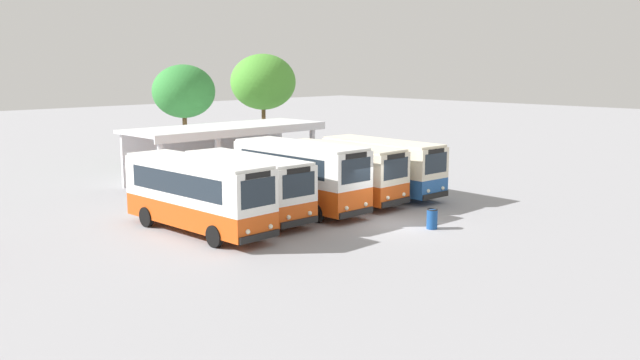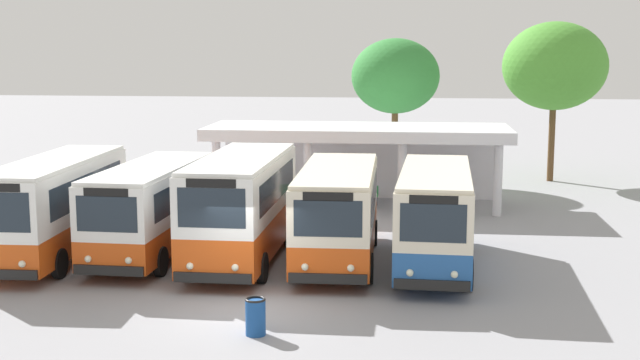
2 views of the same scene
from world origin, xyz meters
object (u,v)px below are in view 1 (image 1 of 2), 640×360
(city_bus_second_in_row, at_px, (247,185))
(waiting_chair_middle_seat, at_px, (238,170))
(city_bus_fifth_blue, at_px, (382,165))
(city_bus_nearest_orange, at_px, (198,192))
(city_bus_fourth_amber, at_px, (340,170))
(litter_bin_apron, at_px, (432,219))
(city_bus_middle_cream, at_px, (300,174))
(waiting_chair_second_from_end, at_px, (230,172))
(waiting_chair_end_by_column, at_px, (221,173))

(city_bus_second_in_row, height_order, waiting_chair_middle_seat, city_bus_second_in_row)
(city_bus_fifth_blue, bearing_deg, city_bus_nearest_orange, 179.90)
(city_bus_nearest_orange, height_order, city_bus_fifth_blue, city_bus_nearest_orange)
(city_bus_nearest_orange, relative_size, city_bus_fourth_amber, 1.07)
(city_bus_nearest_orange, distance_m, waiting_chair_middle_seat, 13.96)
(city_bus_fifth_blue, relative_size, waiting_chair_middle_seat, 8.90)
(city_bus_second_in_row, distance_m, litter_bin_apron, 8.60)
(city_bus_middle_cream, height_order, waiting_chair_second_from_end, city_bus_middle_cream)
(litter_bin_apron, bearing_deg, city_bus_fourth_amber, 79.21)
(waiting_chair_middle_seat, relative_size, litter_bin_apron, 0.96)
(waiting_chair_second_from_end, height_order, litter_bin_apron, litter_bin_apron)
(city_bus_fifth_blue, distance_m, waiting_chair_middle_seat, 10.30)
(city_bus_fifth_blue, relative_size, waiting_chair_end_by_column, 8.90)
(city_bus_fourth_amber, xyz_separation_m, waiting_chair_middle_seat, (0.66, 9.63, -1.16))
(city_bus_second_in_row, bearing_deg, waiting_chair_middle_seat, 54.80)
(waiting_chair_middle_seat, bearing_deg, city_bus_second_in_row, -125.20)
(city_bus_second_in_row, distance_m, city_bus_fifth_blue, 9.07)
(city_bus_second_in_row, relative_size, city_bus_fourth_amber, 0.99)
(city_bus_nearest_orange, distance_m, city_bus_second_in_row, 3.05)
(city_bus_fifth_blue, bearing_deg, waiting_chair_middle_seat, 103.30)
(waiting_chair_second_from_end, height_order, waiting_chair_middle_seat, same)
(city_bus_middle_cream, bearing_deg, city_bus_nearest_orange, -179.11)
(city_bus_fifth_blue, bearing_deg, city_bus_second_in_row, 177.13)
(city_bus_second_in_row, bearing_deg, waiting_chair_end_by_column, 60.20)
(city_bus_fourth_amber, bearing_deg, waiting_chair_middle_seat, 86.06)
(city_bus_nearest_orange, bearing_deg, waiting_chair_second_from_end, 47.30)
(city_bus_nearest_orange, bearing_deg, litter_bin_apron, -40.72)
(city_bus_fifth_blue, xyz_separation_m, waiting_chair_end_by_column, (-3.66, 9.88, -1.17))
(waiting_chair_end_by_column, bearing_deg, city_bus_middle_cream, -103.69)
(city_bus_middle_cream, bearing_deg, city_bus_fourth_amber, 3.92)
(city_bus_nearest_orange, height_order, city_bus_second_in_row, city_bus_nearest_orange)
(waiting_chair_second_from_end, bearing_deg, waiting_chair_end_by_column, 177.23)
(city_bus_second_in_row, xyz_separation_m, litter_bin_apron, (4.71, -7.09, -1.21))
(city_bus_second_in_row, distance_m, city_bus_fourth_amber, 6.04)
(city_bus_fifth_blue, bearing_deg, city_bus_middle_cream, 178.90)
(city_bus_second_in_row, height_order, litter_bin_apron, city_bus_second_in_row)
(waiting_chair_middle_seat, bearing_deg, city_bus_middle_cream, -110.52)
(city_bus_nearest_orange, distance_m, city_bus_fourth_amber, 9.06)
(city_bus_nearest_orange, xyz_separation_m, litter_bin_apron, (7.73, -6.65, -1.32))
(city_bus_nearest_orange, distance_m, litter_bin_apron, 10.29)
(city_bus_nearest_orange, bearing_deg, city_bus_middle_cream, 0.89)
(waiting_chair_end_by_column, xyz_separation_m, waiting_chair_second_from_end, (0.65, -0.03, 0.00))
(city_bus_nearest_orange, height_order, city_bus_fourth_amber, city_bus_nearest_orange)
(city_bus_fifth_blue, xyz_separation_m, waiting_chair_middle_seat, (-2.35, 9.96, -1.17))
(waiting_chair_middle_seat, xyz_separation_m, litter_bin_apron, (-1.99, -16.59, -0.07))
(city_bus_second_in_row, xyz_separation_m, waiting_chair_second_from_end, (6.05, 9.40, -1.14))
(city_bus_fifth_blue, xyz_separation_m, waiting_chair_second_from_end, (-3.01, 9.85, -1.17))
(waiting_chair_second_from_end, bearing_deg, city_bus_middle_cream, -107.30)
(city_bus_middle_cream, bearing_deg, waiting_chair_second_from_end, 72.70)
(city_bus_middle_cream, height_order, city_bus_fourth_amber, city_bus_middle_cream)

